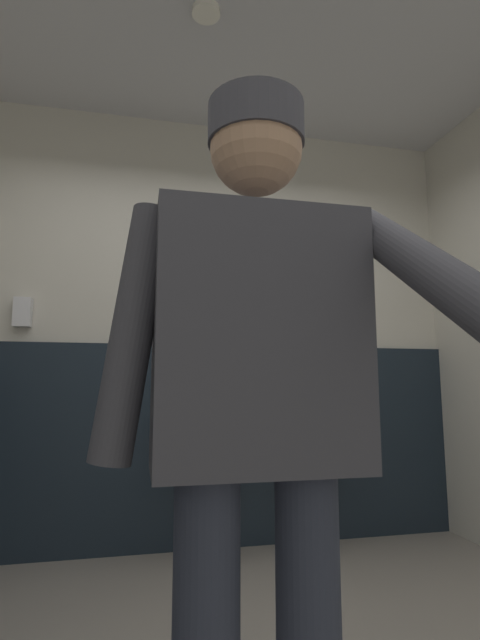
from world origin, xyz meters
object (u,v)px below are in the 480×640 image
urinal_left (201,424)px  soap_dispenser (23,312)px  person (258,394)px  urinal_middle (315,422)px

urinal_left → soap_dispenser: (-1.09, 0.12, 0.68)m
urinal_left → person: bearing=-93.8°
urinal_middle → person: 2.10m
person → soap_dispenser: (-0.96, 2.02, 0.46)m
urinal_middle → soap_dispenser: 1.96m
urinal_left → soap_dispenser: bearing=173.7°
person → urinal_left: bearing=86.2°
person → soap_dispenser: size_ratio=9.38×
urinal_middle → soap_dispenser: bearing=176.3°
urinal_middle → soap_dispenser: size_ratio=6.89×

